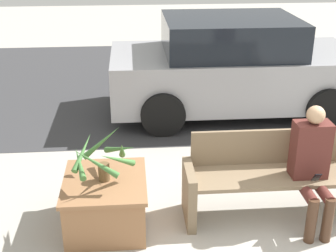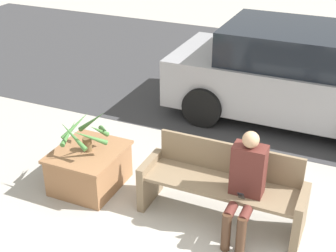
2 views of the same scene
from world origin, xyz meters
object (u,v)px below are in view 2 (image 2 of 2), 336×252
Objects in this scene: bench at (223,185)px; potted_plant at (86,132)px; planter_box at (89,167)px; parked_car at (292,75)px; person_seated at (245,182)px.

potted_plant reaches higher than bench.
bench is at bearing 2.85° from potted_plant.
planter_box is at bearing -177.13° from bench.
potted_plant is 3.65m from parked_car.
bench is 1.77m from planter_box.
bench is at bearing -93.45° from parked_car.
person_seated is at bearing -2.91° from potted_plant.
person_seated is (0.30, -0.19, 0.26)m from bench.
person_seated is 1.36× the size of planter_box.
person_seated is at bearing -32.50° from bench.
planter_box is 0.23× the size of parked_car.
potted_plant is (-1.76, -0.09, 0.35)m from bench.
parked_car reaches higher than bench.
person_seated is at bearing -2.89° from planter_box.
bench is 3.02m from parked_car.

